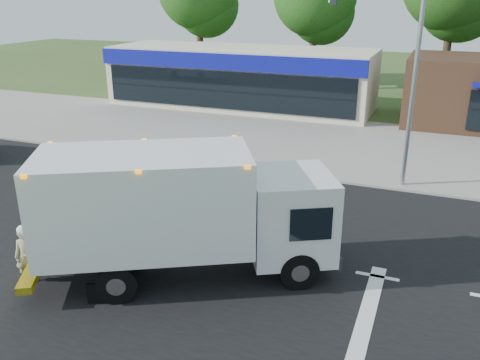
# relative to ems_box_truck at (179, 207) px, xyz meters

# --- Properties ---
(ground) EXTENTS (120.00, 120.00, 0.00)m
(ground) POSITION_rel_ems_box_truck_xyz_m (2.13, 1.93, -2.10)
(ground) COLOR #385123
(ground) RESTS_ON ground
(road_asphalt) EXTENTS (60.00, 14.00, 0.02)m
(road_asphalt) POSITION_rel_ems_box_truck_xyz_m (2.13, 1.93, -2.10)
(road_asphalt) COLOR black
(road_asphalt) RESTS_ON ground
(sidewalk) EXTENTS (60.00, 2.40, 0.12)m
(sidewalk) POSITION_rel_ems_box_truck_xyz_m (2.13, 10.13, -2.04)
(sidewalk) COLOR gray
(sidewalk) RESTS_ON ground
(parking_apron) EXTENTS (60.00, 9.00, 0.02)m
(parking_apron) POSITION_rel_ems_box_truck_xyz_m (2.13, 15.93, -2.09)
(parking_apron) COLOR gray
(parking_apron) RESTS_ON ground
(lane_markings) EXTENTS (55.20, 7.00, 0.01)m
(lane_markings) POSITION_rel_ems_box_truck_xyz_m (3.48, 0.58, -2.09)
(lane_markings) COLOR silver
(lane_markings) RESTS_ON road_asphalt
(ems_box_truck) EXTENTS (8.42, 6.19, 3.65)m
(ems_box_truck) POSITION_rel_ems_box_truck_xyz_m (0.00, 0.00, 0.00)
(ems_box_truck) COLOR black
(ems_box_truck) RESTS_ON ground
(emergency_worker) EXTENTS (0.70, 0.62, 1.72)m
(emergency_worker) POSITION_rel_ems_box_truck_xyz_m (-3.73, -1.88, -1.25)
(emergency_worker) COLOR tan
(emergency_worker) RESTS_ON ground
(retail_strip_mall) EXTENTS (18.00, 6.20, 4.00)m
(retail_strip_mall) POSITION_rel_ems_box_truck_xyz_m (-6.87, 21.86, -0.09)
(retail_strip_mall) COLOR beige
(retail_strip_mall) RESTS_ON ground
(traffic_signal_pole) EXTENTS (3.51, 0.25, 8.00)m
(traffic_signal_pole) POSITION_rel_ems_box_truck_xyz_m (4.48, 9.53, 2.82)
(traffic_signal_pole) COLOR gray
(traffic_signal_pole) RESTS_ON ground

